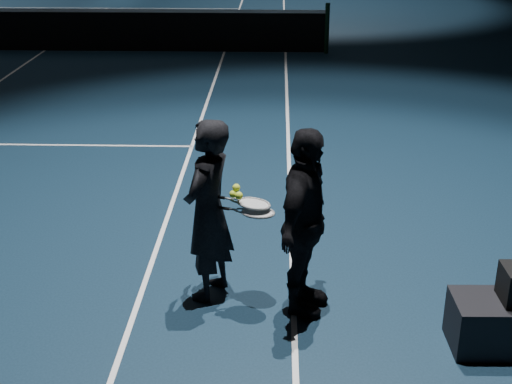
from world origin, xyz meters
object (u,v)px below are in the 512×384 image
player_b (304,223)px  racket_lower (258,213)px  tennis_balls (236,193)px  player_a (208,211)px  racket_upper (254,204)px

player_b → racket_lower: 0.40m
racket_lower → tennis_balls: size_ratio=5.67×
player_a → racket_lower: player_a is taller
racket_lower → racket_upper: (-0.04, 0.05, 0.06)m
player_b → racket_upper: bearing=88.0°
player_b → racket_lower: (-0.39, 0.10, 0.04)m
racket_lower → tennis_balls: bearing=178.5°
racket_lower → tennis_balls: tennis_balls is taller
racket_upper → tennis_balls: tennis_balls is taller
player_b → tennis_balls: size_ratio=13.73×
player_a → racket_upper: (0.40, -0.06, 0.10)m
player_a → tennis_balls: bearing=98.9°
player_a → racket_lower: (0.43, -0.12, 0.04)m
racket_upper → racket_lower: bearing=-42.7°
racket_lower → player_b: bearing=-0.0°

